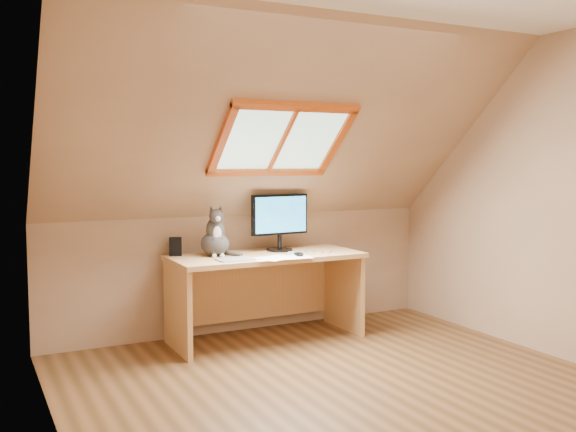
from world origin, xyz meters
TOP-DOWN VIEW (x-y plane):
  - ground at (0.00, 0.00)m, footprint 3.50×3.50m
  - room_shell at (0.00, -0.09)m, footprint 3.52×3.52m
  - desk at (0.02, 1.45)m, footprint 1.55×0.68m
  - monitor at (0.20, 1.48)m, footprint 0.52×0.22m
  - cat at (-0.38, 1.47)m, footprint 0.25×0.29m
  - desk_speaker at (-0.66, 1.63)m, footprint 0.12×0.12m
  - graphics_tablet at (-0.33, 1.19)m, footprint 0.28×0.20m
  - mouse at (0.20, 1.14)m, footprint 0.07×0.11m
  - papers at (0.02, 1.12)m, footprint 0.35×0.30m
  - cables at (0.36, 1.26)m, footprint 0.51×0.26m

SIDE VIEW (x-z plane):
  - ground at x=0.00m, z-range 0.00..0.00m
  - desk at x=0.02m, z-range 0.13..0.84m
  - papers at x=0.02m, z-range 0.71..0.71m
  - cables at x=0.36m, z-range 0.71..0.72m
  - graphics_tablet at x=-0.33m, z-range 0.71..0.72m
  - mouse at x=0.20m, z-range 0.71..0.74m
  - desk_speaker at x=-0.66m, z-range 0.71..0.85m
  - cat at x=-0.38m, z-range 0.65..1.06m
  - monitor at x=0.20m, z-range 0.74..1.22m
  - room_shell at x=0.00m, z-range 0.23..2.64m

